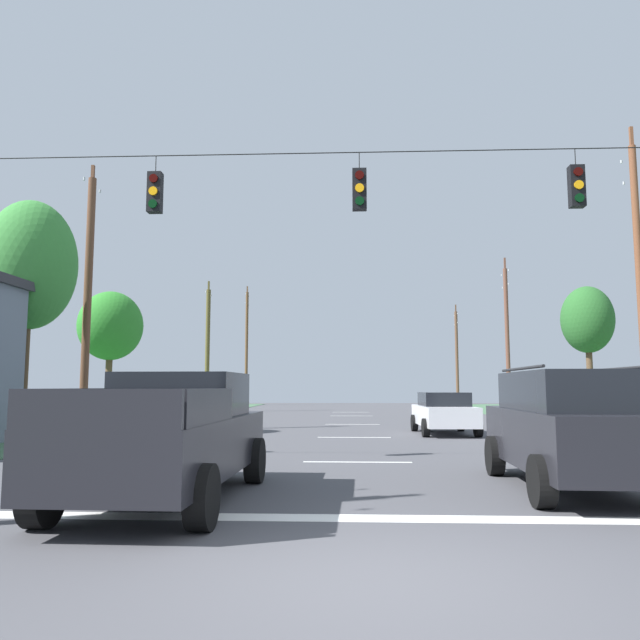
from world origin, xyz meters
TOP-DOWN VIEW (x-y plane):
  - ground_plane at (0.00, 0.00)m, footprint 120.00×120.00m
  - stop_bar_stripe at (0.00, 2.60)m, footprint 16.02×0.45m
  - lane_dash_0 at (0.00, 8.60)m, footprint 2.50×0.15m
  - lane_dash_1 at (0.00, 15.45)m, footprint 2.50×0.15m
  - lane_dash_2 at (0.00, 22.71)m, footprint 2.50×0.15m
  - lane_dash_3 at (0.00, 30.92)m, footprint 2.50×0.15m
  - lane_dash_4 at (0.00, 36.22)m, footprint 2.50×0.15m
  - overhead_signal_span at (-0.09, 7.78)m, footprint 19.07×0.31m
  - pickup_truck at (-2.94, 3.74)m, footprint 2.38×5.44m
  - suv_black at (3.57, 4.92)m, footprint 2.35×4.87m
  - distant_car_crossing_white at (3.33, 17.12)m, footprint 2.11×4.35m
  - utility_pole_mid_right at (10.56, 16.90)m, footprint 0.26×1.90m
  - utility_pole_far_right at (10.50, 35.38)m, footprint 0.28×1.92m
  - utility_pole_near_left at (10.45, 53.98)m, footprint 0.29×1.86m
  - utility_pole_far_left at (-10.30, 17.26)m, footprint 0.31×1.58m
  - utility_pole_distant_right at (-9.98, 36.28)m, footprint 0.31×1.70m
  - utility_pole_distant_left at (-9.97, 52.68)m, footprint 0.28×1.84m
  - tree_roadside_right at (-12.73, 25.74)m, footprint 3.36×3.36m
  - tree_roadside_far_right at (-11.42, 15.00)m, footprint 3.17×3.17m
  - tree_roadside_left at (11.87, 25.28)m, footprint 2.56×2.56m

SIDE VIEW (x-z plane):
  - ground_plane at x=0.00m, z-range 0.00..0.00m
  - stop_bar_stripe at x=0.00m, z-range 0.00..0.01m
  - lane_dash_0 at x=0.00m, z-range 0.00..0.01m
  - lane_dash_1 at x=0.00m, z-range 0.00..0.01m
  - lane_dash_2 at x=0.00m, z-range 0.00..0.01m
  - lane_dash_3 at x=0.00m, z-range 0.00..0.01m
  - lane_dash_4 at x=0.00m, z-range 0.00..0.01m
  - distant_car_crossing_white at x=3.33m, z-range 0.03..1.55m
  - pickup_truck at x=-2.94m, z-range -0.01..1.94m
  - suv_black at x=3.57m, z-range 0.03..2.09m
  - overhead_signal_span at x=-0.09m, z-range 0.39..7.77m
  - utility_pole_distant_right at x=-9.98m, z-range -0.17..8.99m
  - utility_pole_near_left at x=10.45m, z-range -0.06..9.71m
  - tree_roadside_right at x=-12.73m, z-range 1.52..8.28m
  - tree_roadside_left at x=11.87m, z-range 1.65..8.43m
  - utility_pole_far_left at x=-10.30m, z-range -0.13..10.36m
  - utility_pole_far_right at x=10.50m, z-range -0.06..10.39m
  - utility_pole_mid_right at x=10.56m, z-range 0.00..11.52m
  - utility_pole_distant_left at x=-9.97m, z-range 0.02..11.55m
  - tree_roadside_far_right at x=-11.42m, z-range 1.84..10.17m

